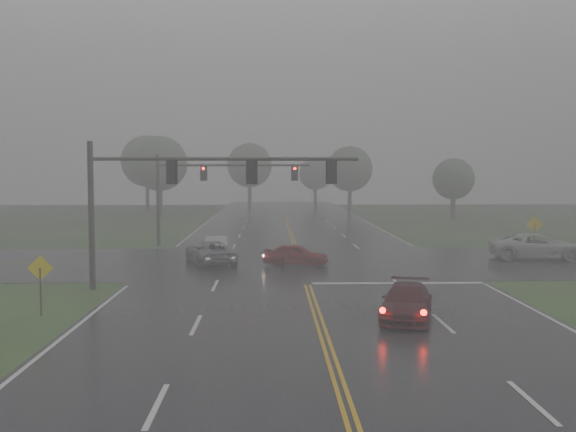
{
  "coord_description": "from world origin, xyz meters",
  "views": [
    {
      "loc": [
        -1.78,
        -16.91,
        5.57
      ],
      "look_at": [
        -0.9,
        16.0,
        3.27
      ],
      "focal_mm": 40.0,
      "sensor_mm": 36.0,
      "label": 1
    }
  ],
  "objects_px": {
    "sedan_silver": "(216,256)",
    "car_grey": "(210,264)",
    "sedan_red": "(296,266)",
    "pickup_white": "(537,260)",
    "signal_gantry_far": "(205,182)",
    "signal_gantry_near": "(175,186)",
    "sedan_maroon": "(406,319)"
  },
  "relations": [
    {
      "from": "car_grey",
      "to": "signal_gantry_far",
      "type": "relative_size",
      "value": 0.43
    },
    {
      "from": "sedan_silver",
      "to": "car_grey",
      "type": "xyz_separation_m",
      "value": [
        -0.07,
        -3.37,
        0.0
      ]
    },
    {
      "from": "signal_gantry_far",
      "to": "pickup_white",
      "type": "bearing_deg",
      "value": -20.94
    },
    {
      "from": "sedan_red",
      "to": "signal_gantry_near",
      "type": "xyz_separation_m",
      "value": [
        -5.99,
        -7.21,
        4.9
      ]
    },
    {
      "from": "signal_gantry_near",
      "to": "sedan_maroon",
      "type": "bearing_deg",
      "value": -34.06
    },
    {
      "from": "sedan_silver",
      "to": "signal_gantry_near",
      "type": "bearing_deg",
      "value": 80.41
    },
    {
      "from": "sedan_silver",
      "to": "pickup_white",
      "type": "xyz_separation_m",
      "value": [
        20.41,
        -2.08,
        0.0
      ]
    },
    {
      "from": "car_grey",
      "to": "signal_gantry_far",
      "type": "xyz_separation_m",
      "value": [
        -1.26,
        9.61,
        4.78
      ]
    },
    {
      "from": "sedan_red",
      "to": "pickup_white",
      "type": "distance_m",
      "value": 15.52
    },
    {
      "from": "sedan_silver",
      "to": "signal_gantry_near",
      "type": "xyz_separation_m",
      "value": [
        -0.93,
        -11.62,
        4.9
      ]
    },
    {
      "from": "car_grey",
      "to": "pickup_white",
      "type": "distance_m",
      "value": 20.52
    },
    {
      "from": "sedan_maroon",
      "to": "sedan_silver",
      "type": "relative_size",
      "value": 1.08
    },
    {
      "from": "sedan_red",
      "to": "sedan_silver",
      "type": "relative_size",
      "value": 0.94
    },
    {
      "from": "sedan_red",
      "to": "pickup_white",
      "type": "xyz_separation_m",
      "value": [
        15.34,
        2.32,
        0.0
      ]
    },
    {
      "from": "car_grey",
      "to": "signal_gantry_near",
      "type": "relative_size",
      "value": 0.39
    },
    {
      "from": "sedan_red",
      "to": "sedan_silver",
      "type": "height_order",
      "value": "sedan_silver"
    },
    {
      "from": "sedan_maroon",
      "to": "pickup_white",
      "type": "bearing_deg",
      "value": 69.39
    },
    {
      "from": "car_grey",
      "to": "signal_gantry_near",
      "type": "bearing_deg",
      "value": 64.5
    },
    {
      "from": "sedan_red",
      "to": "car_grey",
      "type": "height_order",
      "value": "car_grey"
    },
    {
      "from": "pickup_white",
      "to": "signal_gantry_near",
      "type": "xyz_separation_m",
      "value": [
        -21.34,
        -9.53,
        4.9
      ]
    },
    {
      "from": "pickup_white",
      "to": "sedan_silver",
      "type": "bearing_deg",
      "value": 93.42
    },
    {
      "from": "sedan_silver",
      "to": "car_grey",
      "type": "bearing_deg",
      "value": 83.78
    },
    {
      "from": "sedan_maroon",
      "to": "sedan_red",
      "type": "distance_m",
      "value": 14.18
    },
    {
      "from": "sedan_maroon",
      "to": "sedan_red",
      "type": "height_order",
      "value": "sedan_red"
    },
    {
      "from": "sedan_red",
      "to": "signal_gantry_far",
      "type": "distance_m",
      "value": 13.3
    },
    {
      "from": "car_grey",
      "to": "sedan_silver",
      "type": "bearing_deg",
      "value": -110.76
    },
    {
      "from": "sedan_silver",
      "to": "signal_gantry_near",
      "type": "distance_m",
      "value": 12.64
    },
    {
      "from": "sedan_silver",
      "to": "signal_gantry_far",
      "type": "distance_m",
      "value": 7.97
    },
    {
      "from": "sedan_maroon",
      "to": "pickup_white",
      "type": "distance_m",
      "value": 19.86
    },
    {
      "from": "sedan_maroon",
      "to": "sedan_silver",
      "type": "xyz_separation_m",
      "value": [
        -8.69,
        18.12,
        0.0
      ]
    },
    {
      "from": "sedan_red",
      "to": "signal_gantry_far",
      "type": "relative_size",
      "value": 0.33
    },
    {
      "from": "signal_gantry_near",
      "to": "signal_gantry_far",
      "type": "xyz_separation_m",
      "value": [
        -0.4,
        17.85,
        -0.12
      ]
    }
  ]
}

